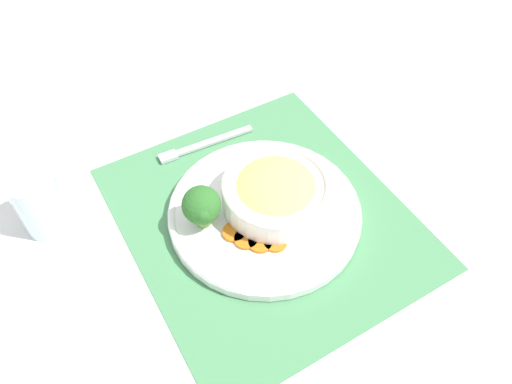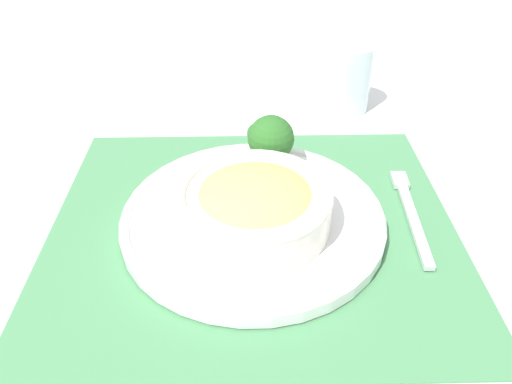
# 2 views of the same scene
# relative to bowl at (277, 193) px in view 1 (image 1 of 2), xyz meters

# --- Properties ---
(ground_plane) EXTENTS (4.00, 4.00, 0.00)m
(ground_plane) POSITION_rel_bowl_xyz_m (0.00, 0.02, -0.05)
(ground_plane) COLOR white
(placemat) EXTENTS (0.52, 0.47, 0.00)m
(placemat) POSITION_rel_bowl_xyz_m (0.00, 0.02, -0.05)
(placemat) COLOR #4C8C59
(placemat) RESTS_ON ground_plane
(plate) EXTENTS (0.31, 0.31, 0.02)m
(plate) POSITION_rel_bowl_xyz_m (0.00, 0.02, -0.03)
(plate) COLOR white
(plate) RESTS_ON placemat
(bowl) EXTENTS (0.17, 0.17, 0.06)m
(bowl) POSITION_rel_bowl_xyz_m (0.00, 0.00, 0.00)
(bowl) COLOR silver
(bowl) RESTS_ON plate
(broccoli_floret) EXTENTS (0.06, 0.06, 0.08)m
(broccoli_floret) POSITION_rel_bowl_xyz_m (0.04, 0.11, 0.01)
(broccoli_floret) COLOR #759E51
(broccoli_floret) RESTS_ON plate
(carrot_slice_near) EXTENTS (0.04, 0.04, 0.01)m
(carrot_slice_near) POSITION_rel_bowl_xyz_m (-0.01, 0.09, -0.03)
(carrot_slice_near) COLOR orange
(carrot_slice_near) RESTS_ON plate
(carrot_slice_middle) EXTENTS (0.04, 0.04, 0.01)m
(carrot_slice_middle) POSITION_rel_bowl_xyz_m (-0.03, 0.08, -0.03)
(carrot_slice_middle) COLOR orange
(carrot_slice_middle) RESTS_ON plate
(carrot_slice_far) EXTENTS (0.04, 0.04, 0.01)m
(carrot_slice_far) POSITION_rel_bowl_xyz_m (-0.04, 0.07, -0.03)
(carrot_slice_far) COLOR orange
(carrot_slice_far) RESTS_ON plate
(carrot_slice_extra) EXTENTS (0.04, 0.04, 0.01)m
(carrot_slice_extra) POSITION_rel_bowl_xyz_m (-0.06, 0.05, -0.03)
(carrot_slice_extra) COLOR orange
(carrot_slice_extra) RESTS_ON plate
(water_glass) EXTENTS (0.07, 0.07, 0.11)m
(water_glass) POSITION_rel_bowl_xyz_m (0.20, 0.31, -0.00)
(water_glass) COLOR silver
(water_glass) RESTS_ON ground_plane
(fork) EXTENTS (0.04, 0.18, 0.01)m
(fork) POSITION_rel_bowl_xyz_m (0.20, 0.03, -0.04)
(fork) COLOR silver
(fork) RESTS_ON placemat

